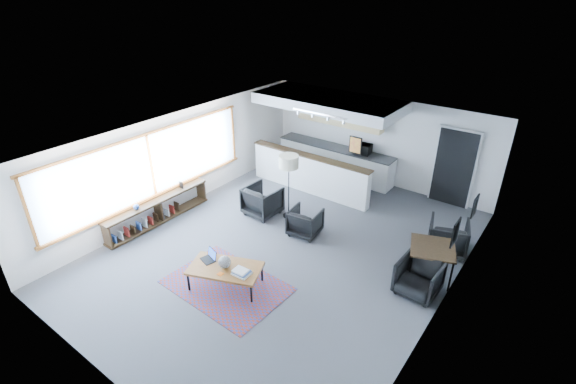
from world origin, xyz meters
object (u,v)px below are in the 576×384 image
Objects in this scene: laptop at (210,257)px; book_stack at (241,272)px; microwave at (362,148)px; armchair_right at (305,221)px; coffee_table at (225,269)px; ceramic_pot at (225,262)px; armchair_left at (263,199)px; dining_chair_near at (418,279)px; dining_table at (432,250)px; floor_lamp at (289,164)px; dining_chair_far at (448,237)px.

book_stack is (0.84, 0.02, -0.02)m from laptop.
armchair_right is at bearing -90.26° from microwave.
coffee_table is 6.42× the size of ceramic_pot.
laptop is at bearing 109.86° from armchair_left.
armchair_left is 1.26× the size of dining_chair_near.
armchair_left is (-0.82, 2.67, -0.10)m from laptop.
ceramic_pot is 2.96m from armchair_left.
coffee_table is at bearing -175.23° from book_stack.
laptop is (-0.43, 0.01, 0.10)m from coffee_table.
dining_table is at bearing 40.74° from ceramic_pot.
floor_lamp reaches higher than dining_chair_far.
laptop is 0.50× the size of armchair_right.
coffee_table is 4.43× the size of laptop.
armchair_left reaches higher than coffee_table.
book_stack reaches higher than coffee_table.
dining_chair_near is at bearing 11.91° from coffee_table.
ceramic_pot is at bearing 33.88° from dining_chair_far.
armchair_right is 1.07× the size of dining_chair_near.
armchair_left is at bearing 93.40° from coffee_table.
armchair_left is 1.26m from floor_lamp.
coffee_table is 0.44m from laptop.
armchair_left is 1.18× the size of armchair_right.
coffee_table is 0.42m from book_stack.
armchair_right is at bearing 177.54° from armchair_left.
dining_chair_near is at bearing -90.00° from dining_table.
book_stack is at bearing -141.06° from dining_chair_near.
coffee_table is 4.61× the size of book_stack.
book_stack is 3.47m from dining_chair_near.
floor_lamp reaches higher than dining_table.
coffee_table is 1.87× the size of armchair_left.
laptop is 0.43m from ceramic_pot.
book_stack is 0.48× the size of dining_chair_far.
microwave reaches higher than dining_chair_near.
ceramic_pot is at bearing 117.67° from armchair_left.
dining_chair_far reaches higher than ceramic_pot.
dining_chair_near is (2.78, 2.07, -0.17)m from book_stack.
floor_lamp is (-1.04, 2.96, 0.98)m from book_stack.
dining_chair_far reaches higher than dining_chair_near.
book_stack is 0.65× the size of microwave.
book_stack is at bearing 124.78° from armchair_left.
laptop is at bearing -142.88° from dining_table.
armchair_left is at bearing 174.78° from dining_chair_near.
dining_chair_near is 5.12m from microwave.
armchair_right is 1.46m from floor_lamp.
dining_chair_near is 0.95× the size of dining_chair_far.
armchair_left is at bearing -114.54° from microwave.
coffee_table is at bearing -144.32° from dining_chair_near.
ceramic_pot is at bearing 124.47° from coffee_table.
coffee_table is 3.82m from dining_chair_near.
ceramic_pot reaches higher than dining_chair_near.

